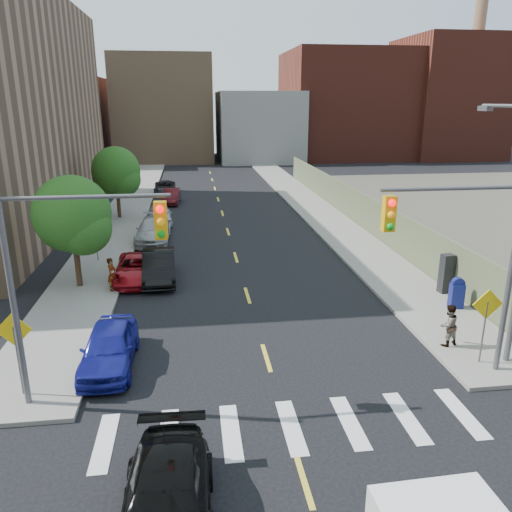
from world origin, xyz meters
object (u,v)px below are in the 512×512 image
object	(u,v)px
parked_car_silver	(153,230)
parked_car_white	(160,214)
parked_car_blue	(109,347)
black_sedan	(166,508)
payphone	(446,273)
mailbox	(457,293)
pedestrian_west	(112,274)
parked_car_red	(137,268)
parked_car_black	(159,266)
pedestrian_east	(448,325)
parked_car_maroon	(171,196)
parked_car_grey	(165,188)

from	to	relation	value
parked_car_silver	parked_car_white	world-z (taller)	parked_car_silver
parked_car_blue	parked_car_white	bearing A→B (deg)	88.65
black_sedan	payphone	xyz separation A→B (m)	(12.40, 12.09, 0.37)
mailbox	pedestrian_west	distance (m)	15.63
parked_car_red	parked_car_black	bearing A→B (deg)	-7.11
mailbox	pedestrian_east	xyz separation A→B (m)	(-2.11, -3.26, 0.13)
parked_car_red	parked_car_silver	xyz separation A→B (m)	(0.37, 7.33, 0.11)
pedestrian_east	pedestrian_west	bearing A→B (deg)	-43.72
black_sedan	parked_car_maroon	bearing A→B (deg)	93.55
parked_car_maroon	mailbox	size ratio (longest dim) A/B	2.88
parked_car_grey	payphone	distance (m)	32.02
parked_car_black	pedestrian_west	xyz separation A→B (m)	(-2.10, -1.55, 0.20)
parked_car_black	mailbox	xyz separation A→B (m)	(12.99, -5.61, 0.07)
parked_car_black	parked_car_grey	world-z (taller)	parked_car_black
parked_car_maroon	parked_car_silver	bearing A→B (deg)	-89.79
parked_car_blue	pedestrian_west	bearing A→B (deg)	97.48
parked_car_blue	pedestrian_east	xyz separation A→B (m)	(12.10, -0.30, 0.22)
parked_car_maroon	pedestrian_west	bearing A→B (deg)	-91.82
parked_car_red	black_sedan	xyz separation A→B (m)	(2.14, -16.06, 0.07)
parked_car_silver	parked_car_maroon	xyz separation A→B (m)	(0.77, 12.46, -0.09)
payphone	parked_car_black	bearing A→B (deg)	157.19
black_sedan	pedestrian_east	xyz separation A→B (m)	(9.88, 7.06, 0.24)
parked_car_white	pedestrian_east	distance (m)	24.10
parked_car_white	parked_car_maroon	size ratio (longest dim) A/B	1.04
parked_car_white	pedestrian_west	bearing A→B (deg)	-101.03
parked_car_silver	pedestrian_west	distance (m)	9.12
parked_car_red	payphone	distance (m)	15.08
parked_car_grey	parked_car_black	bearing A→B (deg)	-89.80
pedestrian_west	parked_car_grey	bearing A→B (deg)	10.34
parked_car_silver	black_sedan	size ratio (longest dim) A/B	1.05
parked_car_grey	parked_car_silver	bearing A→B (deg)	-91.56
parked_car_grey	mailbox	xyz separation A→B (m)	(13.78, -30.48, 0.20)
parked_car_blue	parked_car_maroon	bearing A→B (deg)	87.90
parked_car_silver	pedestrian_east	size ratio (longest dim) A/B	3.22
parked_car_red	pedestrian_west	size ratio (longest dim) A/B	2.87
mailbox	payphone	distance (m)	1.84
parked_car_maroon	pedestrian_west	world-z (taller)	pedestrian_west
parked_car_silver	parked_car_grey	bearing A→B (deg)	91.79
parked_car_silver	pedestrian_east	distance (m)	20.07
mailbox	parked_car_silver	bearing A→B (deg)	141.99
parked_car_white	parked_car_maroon	distance (m)	7.63
parked_car_grey	pedestrian_west	world-z (taller)	pedestrian_west
payphone	parked_car_maroon	bearing A→B (deg)	112.57
mailbox	pedestrian_west	bearing A→B (deg)	170.49
parked_car_maroon	pedestrian_east	xyz separation A→B (m)	(10.88, -28.79, 0.29)
payphone	parked_car_red	bearing A→B (deg)	157.88
mailbox	pedestrian_east	world-z (taller)	pedestrian_east
parked_car_silver	payphone	xyz separation A→B (m)	(14.17, -11.30, 0.33)
parked_car_red	pedestrian_east	bearing A→B (deg)	-37.15
parked_car_blue	parked_car_silver	world-z (taller)	parked_car_silver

